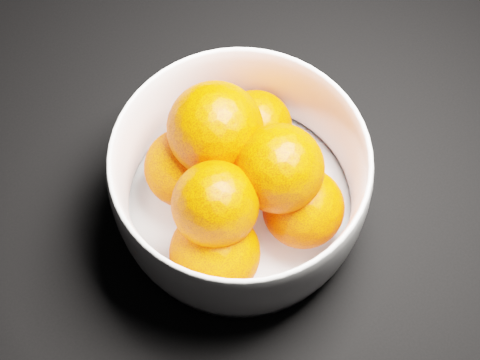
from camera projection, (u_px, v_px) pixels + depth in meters
bowl at (240, 183)px, 0.57m from camera, size 0.22×0.22×0.11m
orange_pile at (236, 178)px, 0.56m from camera, size 0.16×0.16×0.12m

